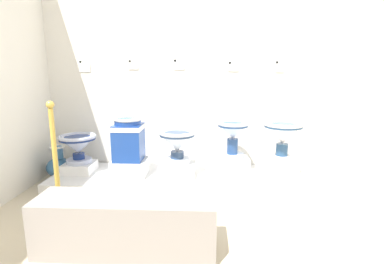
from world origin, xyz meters
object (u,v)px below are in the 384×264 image
plinth_block_tall_cobalt (177,170)px  decorative_vase_corner (59,166)px  plinth_block_central_ornate (130,167)px  antique_toilet_central_ornate (129,137)px  info_placard_first (84,65)px  info_placard_fifth (280,66)px  antique_toilet_squat_floral (233,133)px  plinth_block_leftmost (281,169)px  info_placard_second (133,64)px  antique_toilet_slender_white (78,145)px  info_placard_third (179,64)px  info_placard_fourth (233,66)px  stanchion_post_near_left (58,187)px  antique_toilet_tall_cobalt (177,142)px  museum_bench (127,224)px  plinth_block_squat_floral (232,165)px  plinth_block_slender_white (80,167)px

plinth_block_tall_cobalt → decorative_vase_corner: bearing=174.6°
plinth_block_central_ornate → antique_toilet_central_ornate: (0.00, 0.00, 0.35)m
antique_toilet_central_ornate → info_placard_first: 1.10m
info_placard_fifth → decorative_vase_corner: info_placard_fifth is taller
antique_toilet_squat_floral → plinth_block_leftmost: size_ratio=1.28×
antique_toilet_central_ornate → plinth_block_leftmost: 1.71m
info_placard_fifth → decorative_vase_corner: bearing=-172.8°
info_placard_second → antique_toilet_central_ornate: bearing=-86.0°
antique_toilet_slender_white → antique_toilet_squat_floral: bearing=1.9°
antique_toilet_central_ornate → decorative_vase_corner: antique_toilet_central_ornate is taller
plinth_block_leftmost → info_placard_third: 1.68m
info_placard_fourth → stanchion_post_near_left: info_placard_fourth is taller
antique_toilet_slender_white → antique_toilet_tall_cobalt: bearing=-3.8°
antique_toilet_slender_white → museum_bench: bearing=-55.8°
plinth_block_squat_floral → decorative_vase_corner: decorative_vase_corner is taller
info_placard_third → info_placard_second: bearing=-180.0°
info_placard_third → info_placard_first: bearing=180.0°
info_placard_second → museum_bench: 2.09m
antique_toilet_central_ornate → plinth_block_squat_floral: size_ratio=1.24×
antique_toilet_central_ornate → antique_toilet_slender_white: bearing=172.6°
antique_toilet_slender_white → stanchion_post_near_left: 0.96m
plinth_block_slender_white → plinth_block_leftmost: (2.28, -0.06, 0.04)m
plinth_block_central_ornate → info_placard_fifth: (1.71, 0.47, 1.12)m
antique_toilet_central_ornate → info_placard_first: bearing=143.4°
antique_toilet_tall_cobalt → plinth_block_squat_floral: 0.70m
plinth_block_central_ornate → info_placard_second: 1.23m
antique_toilet_slender_white → info_placard_second: bearing=33.8°
plinth_block_tall_cobalt → stanchion_post_near_left: bearing=-137.5°
plinth_block_tall_cobalt → antique_toilet_squat_floral: bearing=12.3°
plinth_block_slender_white → stanchion_post_near_left: bearing=-76.9°
info_placard_fourth → museum_bench: size_ratio=0.11×
antique_toilet_central_ornate → antique_toilet_tall_cobalt: 0.54m
antique_toilet_tall_cobalt → decorative_vase_corner: antique_toilet_tall_cobalt is taller
antique_toilet_central_ornate → plinth_block_leftmost: antique_toilet_central_ornate is taller
plinth_block_central_ornate → plinth_block_leftmost: size_ratio=1.14×
plinth_block_squat_floral → info_placard_first: (-1.78, 0.33, 1.12)m
antique_toilet_slender_white → decorative_vase_corner: 0.39m
info_placard_second → info_placard_first: bearing=180.0°
antique_toilet_central_ornate → plinth_block_squat_floral: bearing=6.8°
antique_toilet_slender_white → info_placard_first: bearing=92.8°
plinth_block_leftmost → decorative_vase_corner: size_ratio=0.81×
antique_toilet_tall_cobalt → info_placard_first: info_placard_first is taller
plinth_block_central_ornate → plinth_block_slender_white: bearing=172.6°
plinth_block_slender_white → info_placard_fifth: info_placard_fifth is taller
antique_toilet_slender_white → info_placard_third: (1.13, 0.39, 0.90)m
antique_toilet_tall_cobalt → plinth_block_squat_floral: bearing=12.3°
plinth_block_squat_floral → museum_bench: 1.63m
info_placard_fifth → stanchion_post_near_left: info_placard_fifth is taller
plinth_block_slender_white → antique_toilet_slender_white: (0.00, 0.00, 0.27)m
plinth_block_leftmost → stanchion_post_near_left: bearing=-157.2°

